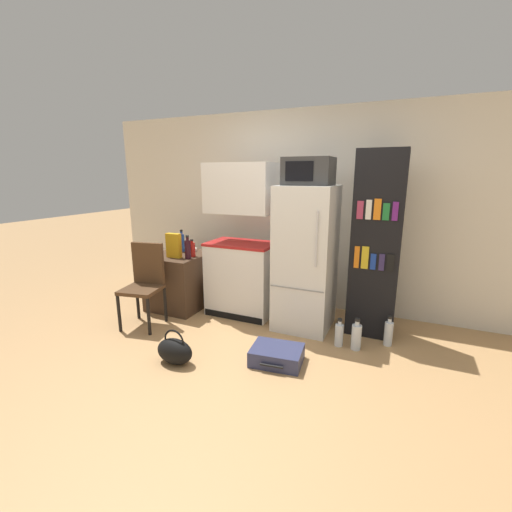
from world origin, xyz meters
TOP-DOWN VIEW (x-y plane):
  - ground_plane at (0.00, 0.00)m, footprint 24.00×24.00m
  - wall_back at (0.20, 2.00)m, footprint 6.40×0.10m
  - side_table at (-1.51, 1.22)m, footprint 0.66×0.76m
  - kitchen_hutch at (-0.67, 1.34)m, footprint 0.82×0.53m
  - refrigerator at (0.15, 1.28)m, footprint 0.60×0.66m
  - microwave at (0.15, 1.28)m, footprint 0.50×0.39m
  - bookshelf at (0.86, 1.43)m, footprint 0.49×0.36m
  - bottle_blue_soda at (-1.57, 1.36)m, footprint 0.07×0.07m
  - bottle_ketchup_red at (-1.29, 1.19)m, footprint 0.08×0.08m
  - bottle_amber_beer at (-1.73, 1.38)m, footprint 0.08×0.08m
  - bottle_wine_dark at (-1.27, 1.07)m, footprint 0.07×0.07m
  - bowl at (-1.48, 1.44)m, footprint 0.14×0.14m
  - cereal_box at (-1.46, 1.05)m, footprint 0.19×0.07m
  - chair at (-1.54, 0.60)m, footprint 0.47×0.47m
  - suitcase_large_flat at (0.15, 0.40)m, footprint 0.50×0.42m
  - handbag at (-0.70, -0.00)m, footprint 0.36×0.20m
  - water_bottle_front at (0.78, 0.95)m, footprint 0.10×0.10m
  - water_bottle_middle at (1.07, 1.17)m, footprint 0.08×0.08m
  - water_bottle_back at (0.61, 0.96)m, footprint 0.08×0.08m

SIDE VIEW (x-z plane):
  - ground_plane at x=0.00m, z-range 0.00..0.00m
  - suitcase_large_flat at x=0.15m, z-range 0.00..0.15m
  - water_bottle_back at x=0.61m, z-range -0.02..0.27m
  - handbag at x=-0.70m, z-range -0.04..0.29m
  - water_bottle_middle at x=1.07m, z-range -0.03..0.29m
  - water_bottle_front at x=0.78m, z-range -0.03..0.30m
  - side_table at x=-1.51m, z-range 0.00..0.70m
  - chair at x=-1.54m, z-range 0.08..1.02m
  - bowl at x=-1.48m, z-range 0.70..0.74m
  - bottle_amber_beer at x=-1.73m, z-range 0.69..0.85m
  - bottle_ketchup_red at x=-1.29m, z-range 0.68..0.90m
  - refrigerator at x=0.15m, z-range 0.00..1.59m
  - bottle_wine_dark at x=-1.27m, z-range 0.68..0.97m
  - bottle_blue_soda at x=-1.57m, z-range 0.68..0.97m
  - kitchen_hutch at x=-0.67m, z-range -0.08..1.75m
  - cereal_box at x=-1.46m, z-range 0.70..1.00m
  - bookshelf at x=0.86m, z-range 0.00..1.95m
  - wall_back at x=0.20m, z-range 0.00..2.49m
  - microwave at x=0.15m, z-range 1.59..1.88m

